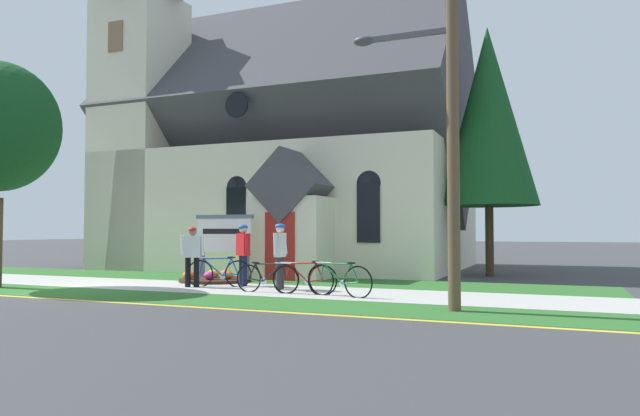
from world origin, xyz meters
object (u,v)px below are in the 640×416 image
(cyclist_in_red_jersey, at_px, (280,251))
(roadside_conifer, at_px, (488,116))
(utility_pole, at_px, (447,86))
(bicycle_green, at_px, (219,273))
(bicycle_red, at_px, (339,280))
(cyclist_in_green_jersey, at_px, (192,252))
(bicycle_silver, at_px, (267,278))
(bicycle_blue, at_px, (304,278))
(cyclist_in_yellow_jersey, at_px, (243,250))
(church_sign, at_px, (224,236))

(cyclist_in_red_jersey, bearing_deg, roadside_conifer, 56.57)
(utility_pole, bearing_deg, bicycle_green, 160.18)
(bicycle_red, relative_size, cyclist_in_green_jersey, 1.08)
(bicycle_silver, bearing_deg, roadside_conifer, 59.61)
(cyclist_in_green_jersey, distance_m, roadside_conifer, 11.02)
(bicycle_silver, xyz_separation_m, bicycle_blue, (0.97, 0.10, 0.02))
(bicycle_red, bearing_deg, cyclist_in_yellow_jersey, 157.18)
(roadside_conifer, bearing_deg, utility_pole, -88.78)
(church_sign, distance_m, cyclist_in_green_jersey, 2.29)
(bicycle_red, relative_size, utility_pole, 0.22)
(bicycle_silver, distance_m, bicycle_green, 2.10)
(bicycle_red, xyz_separation_m, cyclist_in_yellow_jersey, (-3.36, 1.41, 0.61))
(bicycle_blue, bearing_deg, bicycle_silver, -173.90)
(bicycle_silver, relative_size, roadside_conifer, 0.20)
(bicycle_green, bearing_deg, bicycle_silver, -24.64)
(bicycle_red, xyz_separation_m, bicycle_green, (-3.85, 0.99, -0.00))
(church_sign, bearing_deg, utility_pole, -29.09)
(bicycle_red, distance_m, bicycle_silver, 1.95)
(cyclist_in_red_jersey, bearing_deg, utility_pole, -26.05)
(bicycle_red, bearing_deg, church_sign, 149.69)
(utility_pole, xyz_separation_m, roadside_conifer, (-0.20, 9.19, 1.11))
(cyclist_in_yellow_jersey, xyz_separation_m, cyclist_in_red_jersey, (1.38, -0.49, 0.01))
(bicycle_green, xyz_separation_m, roadside_conifer, (6.41, 6.81, 5.07))
(church_sign, xyz_separation_m, bicycle_blue, (3.85, -2.61, -0.97))
(bicycle_green, relative_size, roadside_conifer, 0.21)
(cyclist_in_green_jersey, bearing_deg, bicycle_silver, -10.88)
(bicycle_red, bearing_deg, utility_pole, -26.87)
(bicycle_silver, bearing_deg, cyclist_in_yellow_jersey, 137.35)
(bicycle_blue, height_order, cyclist_in_green_jersey, cyclist_in_green_jersey)
(church_sign, height_order, utility_pole, utility_pole)
(bicycle_red, distance_m, bicycle_green, 3.98)
(bicycle_silver, height_order, roadside_conifer, roadside_conifer)
(bicycle_red, distance_m, cyclist_in_yellow_jersey, 3.69)
(cyclist_in_green_jersey, xyz_separation_m, cyclist_in_yellow_jersey, (1.10, 0.82, 0.05))
(bicycle_green, distance_m, cyclist_in_yellow_jersey, 0.90)
(bicycle_green, height_order, cyclist_in_red_jersey, cyclist_in_red_jersey)
(bicycle_blue, bearing_deg, cyclist_in_green_jersey, 173.77)
(church_sign, distance_m, utility_pole, 9.18)
(cyclist_in_red_jersey, distance_m, roadside_conifer, 9.36)
(cyclist_in_green_jersey, bearing_deg, bicycle_red, -7.59)
(bicycle_red, height_order, bicycle_blue, bicycle_red)
(cyclist_in_green_jersey, height_order, roadside_conifer, roadside_conifer)
(roadside_conifer, bearing_deg, church_sign, -146.06)
(cyclist_in_yellow_jersey, xyz_separation_m, roadside_conifer, (5.92, 6.38, 4.46))
(church_sign, bearing_deg, bicycle_red, -30.31)
(bicycle_red, height_order, cyclist_in_yellow_jersey, cyclist_in_yellow_jersey)
(cyclist_in_red_jersey, relative_size, roadside_conifer, 0.20)
(bicycle_red, height_order, utility_pole, utility_pole)
(cyclist_in_yellow_jersey, relative_size, utility_pole, 0.22)
(roadside_conifer, bearing_deg, bicycle_blue, -115.02)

